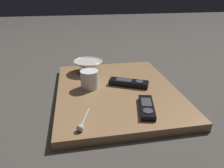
{
  "coord_description": "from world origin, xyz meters",
  "views": [
    {
      "loc": [
        -0.18,
        -0.85,
        0.46
      ],
      "look_at": [
        -0.02,
        0.0,
        0.05
      ],
      "focal_mm": 33.61,
      "sensor_mm": 36.0,
      "label": 1
    }
  ],
  "objects_px": {
    "tv_remote_near": "(129,83)",
    "coffee_mug": "(90,79)",
    "teaspoon": "(81,125)",
    "cereal_bowl": "(88,65)",
    "tv_remote_far": "(147,107)"
  },
  "relations": [
    {
      "from": "cereal_bowl",
      "to": "tv_remote_near",
      "type": "bearing_deg",
      "value": -49.97
    },
    {
      "from": "tv_remote_near",
      "to": "coffee_mug",
      "type": "bearing_deg",
      "value": 176.54
    },
    {
      "from": "cereal_bowl",
      "to": "coffee_mug",
      "type": "bearing_deg",
      "value": -92.39
    },
    {
      "from": "cereal_bowl",
      "to": "teaspoon",
      "type": "xyz_separation_m",
      "value": [
        -0.06,
        -0.5,
        -0.02
      ]
    },
    {
      "from": "cereal_bowl",
      "to": "tv_remote_near",
      "type": "distance_m",
      "value": 0.27
    },
    {
      "from": "coffee_mug",
      "to": "tv_remote_near",
      "type": "relative_size",
      "value": 0.44
    },
    {
      "from": "coffee_mug",
      "to": "cereal_bowl",
      "type": "bearing_deg",
      "value": 87.61
    },
    {
      "from": "coffee_mug",
      "to": "teaspoon",
      "type": "bearing_deg",
      "value": -99.93
    },
    {
      "from": "tv_remote_near",
      "to": "tv_remote_far",
      "type": "height_order",
      "value": "tv_remote_near"
    },
    {
      "from": "coffee_mug",
      "to": "tv_remote_near",
      "type": "bearing_deg",
      "value": -3.46
    },
    {
      "from": "tv_remote_far",
      "to": "coffee_mug",
      "type": "bearing_deg",
      "value": 130.51
    },
    {
      "from": "cereal_bowl",
      "to": "teaspoon",
      "type": "relative_size",
      "value": 1.28
    },
    {
      "from": "tv_remote_near",
      "to": "teaspoon",
      "type": "bearing_deg",
      "value": -128.82
    },
    {
      "from": "teaspoon",
      "to": "tv_remote_near",
      "type": "relative_size",
      "value": 0.66
    },
    {
      "from": "coffee_mug",
      "to": "teaspoon",
      "type": "relative_size",
      "value": 0.67
    }
  ]
}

